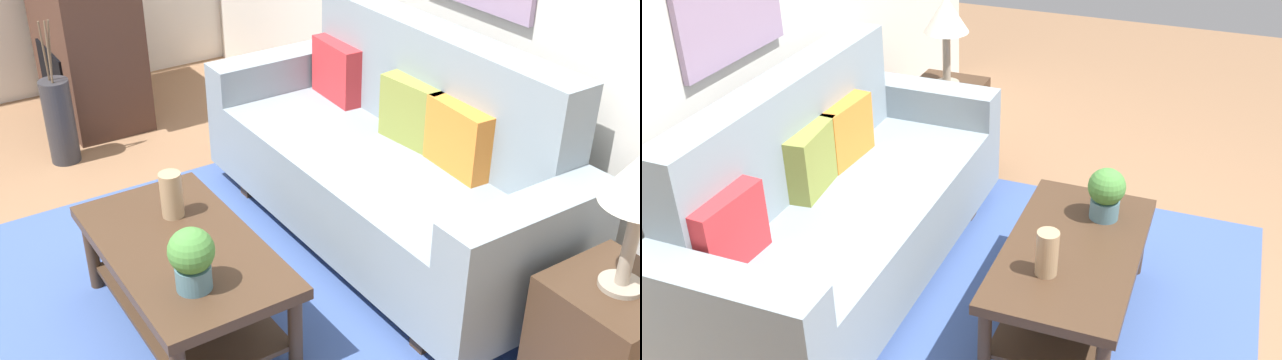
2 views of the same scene
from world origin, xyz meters
TOP-DOWN VIEW (x-y plane):
  - ground_plane at (0.00, 0.00)m, footprint 9.76×9.76m
  - area_rug at (0.00, 0.50)m, footprint 2.46×2.18m
  - couch at (-0.02, 1.44)m, footprint 2.13×0.84m
  - throw_pillow_crimson at (-0.68, 1.57)m, footprint 0.37×0.14m
  - throw_pillow_olive at (-0.02, 1.57)m, footprint 0.37×0.16m
  - throw_pillow_orange at (0.31, 1.57)m, footprint 0.37×0.14m
  - coffee_table at (0.06, 0.28)m, footprint 1.10×0.60m
  - tabletop_vase at (-0.17, 0.35)m, footprint 0.10×0.10m
  - potted_plant_tabletop at (0.36, 0.20)m, footprint 0.18×0.18m
  - side_table at (1.34, 1.42)m, footprint 0.44×0.44m
  - fireplace at (-2.33, 0.69)m, footprint 1.02×0.58m
  - floor_vase at (-1.78, 0.30)m, footprint 0.18×0.18m
  - floor_vase_branch_a at (-1.76, 0.30)m, footprint 0.04×0.03m
  - floor_vase_branch_b at (-1.79, 0.32)m, footprint 0.03×0.05m
  - floor_vase_branch_c at (-1.79, 0.29)m, footprint 0.03×0.02m

SIDE VIEW (x-z plane):
  - ground_plane at x=0.00m, z-range 0.00..0.00m
  - area_rug at x=0.00m, z-range 0.00..0.01m
  - floor_vase at x=-1.78m, z-range 0.00..0.53m
  - side_table at x=1.34m, z-range 0.00..0.56m
  - coffee_table at x=0.06m, z-range 0.10..0.53m
  - couch at x=-0.02m, z-range -0.11..0.97m
  - tabletop_vase at x=-0.17m, z-range 0.43..0.64m
  - potted_plant_tabletop at x=0.36m, z-range 0.44..0.70m
  - fireplace at x=-2.33m, z-range 0.01..1.17m
  - throw_pillow_crimson at x=-0.68m, z-range 0.52..0.84m
  - throw_pillow_olive at x=-0.02m, z-range 0.52..0.84m
  - throw_pillow_orange at x=0.31m, z-range 0.52..0.84m
  - floor_vase_branch_a at x=-1.76m, z-range 0.53..0.89m
  - floor_vase_branch_b at x=-1.79m, z-range 0.53..0.89m
  - floor_vase_branch_c at x=-1.79m, z-range 0.53..0.89m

